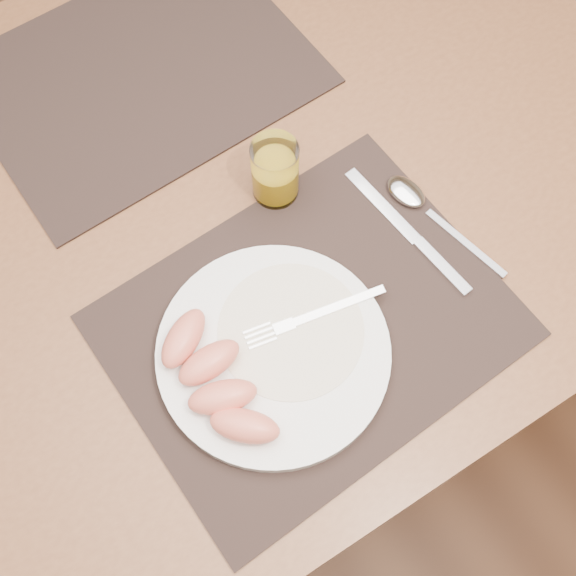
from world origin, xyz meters
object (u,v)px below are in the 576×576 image
Objects in this scene: fork at (303,319)px; knife at (417,241)px; juice_glass at (275,173)px; table at (238,214)px; placemat_far at (141,74)px; plate at (273,353)px; placemat_near at (310,325)px; spoon at (415,199)px.

fork is 0.79× the size of knife.
fork is 0.19m from juice_glass.
table is 6.35× the size of knife.
placemat_far is 2.57× the size of fork.
placemat_far is 0.45m from plate.
placemat_far is at bearing 89.63° from placemat_near.
juice_glass reaches higher than plate.
placemat_far is 5.02× the size of juice_glass.
table is at bearing -84.58° from placemat_far.
plate is 0.23m from knife.
spoon is (0.20, 0.07, 0.01)m from placemat_near.
spoon is at bearing -37.52° from juice_glass.
spoon is at bearing 17.65° from fork.
juice_glass is at bearing -45.81° from table.
placemat_far is at bearing 88.76° from fork.
placemat_near is 0.44m from placemat_far.
plate reaches higher than placemat_near.
table is 0.24m from placemat_far.
juice_glass reaches higher than spoon.
spoon is 0.18m from juice_glass.
spoon is (0.26, 0.08, -0.00)m from plate.
fork is (-0.01, 0.00, 0.02)m from placemat_near.
knife is (0.23, 0.03, -0.01)m from plate.
juice_glass is at bearing 68.33° from fork.
spoon reaches higher than placemat_near.
placemat_near is at bearing -31.83° from fork.
table is at bearing 82.01° from fork.
placemat_far reaches higher than table.
fork is at bearing -97.99° from table.
fork reaches higher than knife.
plate is 1.23× the size of knife.
placemat_near is at bearing -90.37° from placemat_far.
placemat_far is 0.44m from fork.
juice_glass is at bearing -76.98° from placemat_far.
spoon reaches higher than placemat_far.
spoon reaches higher than knife.
fork is (-0.01, -0.44, 0.02)m from placemat_far.
table is 5.19× the size of plate.
spoon is (0.20, -0.37, 0.01)m from placemat_far.
juice_glass reaches higher than knife.
plate is at bearing -172.11° from knife.
placemat_far is 2.04× the size of knife.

